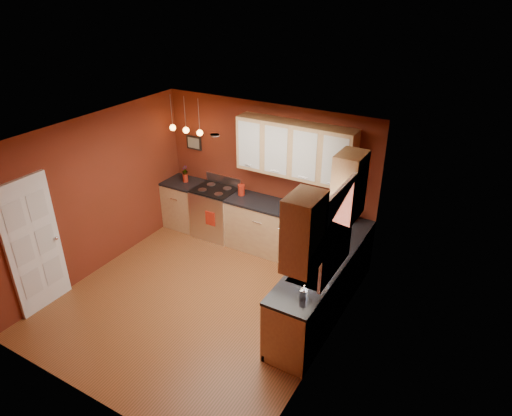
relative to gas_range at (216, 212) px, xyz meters
The scene contains 27 objects.
floor 2.08m from the gas_range, 62.94° to the right, with size 4.20×4.20×0.00m, color brown.
ceiling 2.93m from the gas_range, 62.94° to the right, with size 4.00×4.20×0.02m, color silver.
wall_back 1.27m from the gas_range, 18.02° to the left, with size 4.00×0.02×2.60m, color maroon.
wall_front 4.09m from the gas_range, 76.73° to the right, with size 4.00×0.02×2.60m, color maroon.
wall_left 2.25m from the gas_range, 120.95° to the right, with size 0.02×4.20×2.60m, color maroon.
wall_right 3.53m from the gas_range, 31.66° to the right, with size 0.02×4.20×2.60m, color maroon.
base_cabinets_back_left 0.73m from the gas_range, behind, with size 0.70×0.60×0.90m, color tan.
base_cabinets_back_right 1.65m from the gas_range, ahead, with size 2.54×0.60×0.90m, color tan.
base_cabinets_right 2.95m from the gas_range, 27.27° to the right, with size 0.60×2.10×0.90m, color tan.
counter_back_left 0.85m from the gas_range, behind, with size 0.70×0.62×0.04m, color black.
counter_back_right 1.71m from the gas_range, ahead, with size 2.54×0.62×0.04m, color black.
counter_right 2.98m from the gas_range, 27.27° to the right, with size 0.62×2.10×0.04m, color black.
gas_range is the anchor object (origin of this frame).
dishwasher_front 2.04m from the gas_range, ahead, with size 0.60×0.02×0.80m, color silver.
sink 3.05m from the gas_range, 29.78° to the right, with size 0.50×0.70×0.33m.
window 3.48m from the gas_range, 27.40° to the right, with size 0.06×1.02×1.22m.
door_left_wall 3.22m from the gas_range, 109.27° to the right, with size 0.12×0.82×2.05m.
upper_cabinets_back 2.12m from the gas_range, ahead, with size 2.00×0.35×0.90m, color tan.
upper_cabinets_right 3.45m from the gas_range, 28.26° to the right, with size 0.35×1.95×0.90m, color tan.
wall_picture 1.36m from the gas_range, 156.09° to the left, with size 0.32×0.03×0.26m, color black.
pendant_lights 1.62m from the gas_range, behind, with size 0.71×0.11×0.66m.
red_canister 0.78m from the gas_range, ahead, with size 0.13×0.13×0.19m.
red_vase 0.87m from the gas_range, behind, with size 0.10×0.10×0.16m, color #B02413.
flowers 0.97m from the gas_range, behind, with size 0.10×0.10×0.18m, color #B02413.
coffee_maker 2.60m from the gas_range, ahead, with size 0.18×0.18×0.25m.
soap_pump 3.46m from the gas_range, 36.94° to the right, with size 0.08×0.09×0.18m, color white.
dish_towel 0.35m from the gas_range, 72.59° to the right, with size 0.20×0.01×0.27m, color #B02413.
Camera 1 is at (3.53, -4.39, 4.47)m, focal length 32.00 mm.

